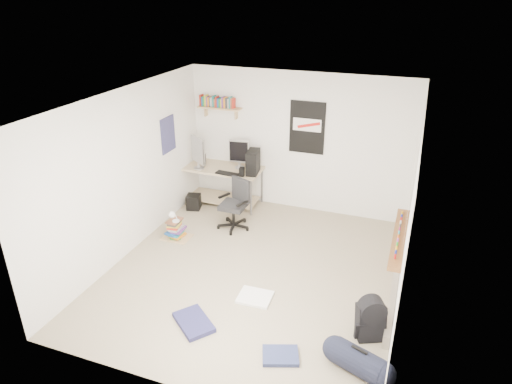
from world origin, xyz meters
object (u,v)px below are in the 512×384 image
(backpack, at_px, (370,322))
(desk, at_px, (220,185))
(duffel_bag, at_px, (358,362))
(book_stack, at_px, (176,230))
(office_chair, at_px, (233,202))

(backpack, bearing_deg, desk, 114.75)
(desk, distance_m, backpack, 4.16)
(backpack, distance_m, duffel_bag, 0.61)
(desk, xyz_separation_m, book_stack, (-0.12, -1.47, -0.21))
(office_chair, relative_size, book_stack, 1.84)
(book_stack, bearing_deg, duffel_bag, -29.77)
(desk, bearing_deg, book_stack, -109.64)
(desk, distance_m, office_chair, 1.04)
(desk, distance_m, book_stack, 1.49)
(desk, height_order, book_stack, desk)
(backpack, relative_size, book_stack, 0.92)
(office_chair, bearing_deg, desk, 151.32)
(office_chair, bearing_deg, book_stack, -115.15)
(office_chair, height_order, book_stack, office_chair)
(desk, bearing_deg, duffel_bag, -61.80)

